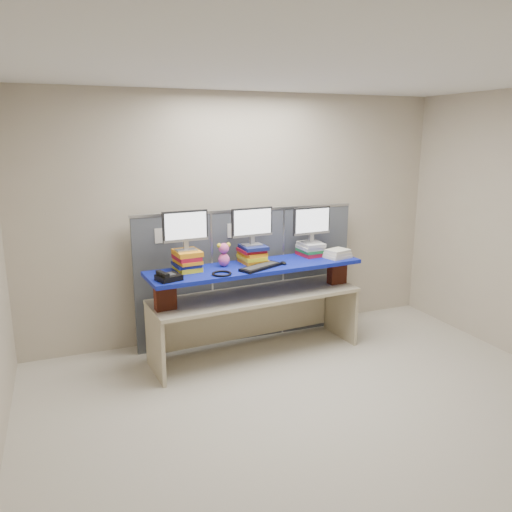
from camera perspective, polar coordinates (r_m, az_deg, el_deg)
name	(u,v)px	position (r m, az deg, el deg)	size (l,w,h in m)	color
room	(326,254)	(4.01, 8.06, 0.18)	(5.00, 4.00, 2.80)	#BEB19D
cubicle_partition	(248,274)	(5.73, -0.93, -2.11)	(2.60, 0.06, 1.53)	#41454D
desk	(256,306)	(5.35, 0.00, -5.76)	(2.30, 0.83, 0.69)	#BBAE8F
brick_pier_left	(165,296)	(4.88, -10.34, -4.51)	(0.20, 0.11, 0.27)	maroon
brick_pier_right	(337,272)	(5.72, 9.24, -1.78)	(0.20, 0.11, 0.27)	maroon
blue_board	(256,267)	(5.22, 0.00, -1.29)	(2.29, 0.57, 0.04)	navy
book_stack_left	(187,260)	(5.04, -7.87, -0.49)	(0.28, 0.33, 0.21)	yellow
book_stack_center	(253,254)	(5.31, -0.40, 0.23)	(0.28, 0.32, 0.19)	orange
book_stack_right	(311,249)	(5.66, 6.27, 0.79)	(0.27, 0.30, 0.15)	#B21427
monitor_left	(185,228)	(4.97, -8.08, 3.18)	(0.46, 0.14, 0.40)	#98989C
monitor_center	(252,224)	(5.24, -0.45, 3.66)	(0.46, 0.14, 0.40)	#98989C
monitor_right	(312,223)	(5.60, 6.38, 3.82)	(0.46, 0.14, 0.40)	#98989C
keyboard	(261,267)	(5.10, 0.53, -1.25)	(0.51, 0.36, 0.03)	black
mouse	(283,263)	(5.26, 3.15, -0.79)	(0.06, 0.10, 0.03)	black
desk_phone	(168,277)	(4.75, -10.03, -2.36)	(0.25, 0.24, 0.09)	black
headset	(222,274)	(4.88, -3.94, -2.02)	(0.20, 0.20, 0.02)	black
plush_toy	(224,254)	(5.16, -3.69, 0.19)	(0.15, 0.11, 0.25)	pink
binder_stack	(338,254)	(5.61, 9.31, 0.26)	(0.31, 0.27, 0.09)	beige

